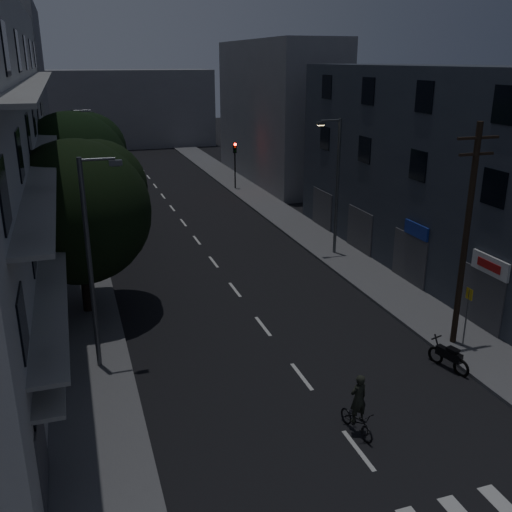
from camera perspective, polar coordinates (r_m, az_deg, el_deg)
ground at (r=38.27m, az=-6.10°, el=1.79°), size 160.00×160.00×0.00m
sidewalk_left at (r=37.51m, az=-17.36°, el=0.77°), size 3.00×90.00×0.15m
sidewalk_right at (r=40.40m, az=4.35°, el=2.89°), size 3.00×90.00×0.15m
lane_markings at (r=44.17m, az=-7.85°, el=4.08°), size 0.15×60.50×0.01m
building_right at (r=32.06m, az=19.80°, el=7.53°), size 6.19×28.00×11.00m
building_far_left at (r=59.05m, az=-23.33°, el=14.38°), size 6.00×20.00×16.00m
building_far_right at (r=56.48m, az=2.11°, el=14.19°), size 6.00×20.00×13.00m
building_far_end at (r=81.38m, az=-13.28°, el=14.15°), size 24.00×8.00×10.00m
tree_near at (r=26.52m, az=-17.26°, el=4.77°), size 6.45×6.45×7.96m
tree_mid at (r=37.24m, az=-17.69°, el=8.93°), size 6.71×6.71×8.25m
tree_far at (r=44.82m, az=-18.07°, el=9.42°), size 5.61×5.61×6.93m
traffic_signal_far_right at (r=51.95m, az=-2.12°, el=9.98°), size 0.28×0.37×4.10m
traffic_signal_far_left at (r=50.56m, az=-17.00°, el=8.92°), size 0.28×0.37×4.10m
street_lamp_left_near at (r=21.36m, az=-16.06°, el=0.03°), size 1.51×0.25×8.00m
street_lamp_right at (r=33.90m, az=7.97°, el=7.50°), size 1.51×0.25×8.00m
street_lamp_left_far at (r=41.42m, az=-17.27°, el=8.92°), size 1.51×0.25×8.00m
utility_pole at (r=23.73m, az=20.29°, el=2.15°), size 1.80×0.24×9.00m
bus_stop_sign at (r=24.49m, az=20.40°, el=-4.79°), size 0.06×0.35×2.52m
motorcycle at (r=23.38m, az=18.70°, el=-9.57°), size 0.75×1.87×1.23m
cyclist at (r=18.94m, az=10.09°, el=-15.26°), size 0.82×1.72×2.09m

